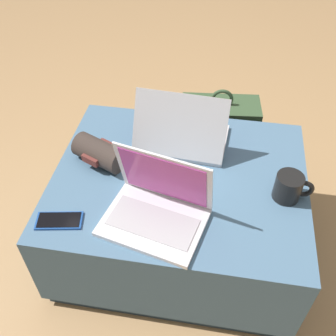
{
  "coord_description": "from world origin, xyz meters",
  "views": [
    {
      "loc": [
        0.12,
        -1.0,
        1.45
      ],
      "look_at": [
        -0.04,
        -0.04,
        0.48
      ],
      "focal_mm": 42.0,
      "sensor_mm": 36.0,
      "label": 1
    }
  ],
  "objects_px": {
    "laptop_far": "(181,135)",
    "cell_phone": "(59,221)",
    "backpack": "(217,137)",
    "wrist_brace": "(99,153)",
    "coffee_mug": "(289,187)",
    "laptop_near": "(157,207)"
  },
  "relations": [
    {
      "from": "laptop_far",
      "to": "coffee_mug",
      "type": "distance_m",
      "value": 0.46
    },
    {
      "from": "laptop_near",
      "to": "coffee_mug",
      "type": "height_order",
      "value": "laptop_near"
    },
    {
      "from": "coffee_mug",
      "to": "laptop_far",
      "type": "bearing_deg",
      "value": 151.76
    },
    {
      "from": "laptop_near",
      "to": "laptop_far",
      "type": "distance_m",
      "value": 0.38
    },
    {
      "from": "laptop_far",
      "to": "laptop_near",
      "type": "bearing_deg",
      "value": 89.77
    },
    {
      "from": "wrist_brace",
      "to": "laptop_near",
      "type": "bearing_deg",
      "value": -40.85
    },
    {
      "from": "wrist_brace",
      "to": "coffee_mug",
      "type": "bearing_deg",
      "value": -5.38
    },
    {
      "from": "laptop_far",
      "to": "cell_phone",
      "type": "distance_m",
      "value": 0.57
    },
    {
      "from": "laptop_near",
      "to": "coffee_mug",
      "type": "relative_size",
      "value": 2.75
    },
    {
      "from": "laptop_far",
      "to": "cell_phone",
      "type": "xyz_separation_m",
      "value": [
        -0.34,
        -0.45,
        -0.04
      ]
    },
    {
      "from": "laptop_near",
      "to": "wrist_brace",
      "type": "distance_m",
      "value": 0.35
    },
    {
      "from": "coffee_mug",
      "to": "cell_phone",
      "type": "bearing_deg",
      "value": -162.62
    },
    {
      "from": "cell_phone",
      "to": "coffee_mug",
      "type": "relative_size",
      "value": 1.2
    },
    {
      "from": "laptop_near",
      "to": "coffee_mug",
      "type": "bearing_deg",
      "value": 33.65
    },
    {
      "from": "cell_phone",
      "to": "wrist_brace",
      "type": "distance_m",
      "value": 0.31
    },
    {
      "from": "coffee_mug",
      "to": "wrist_brace",
      "type": "bearing_deg",
      "value": 174.62
    },
    {
      "from": "cell_phone",
      "to": "wrist_brace",
      "type": "bearing_deg",
      "value": 159.45
    },
    {
      "from": "laptop_near",
      "to": "backpack",
      "type": "relative_size",
      "value": 0.78
    },
    {
      "from": "backpack",
      "to": "wrist_brace",
      "type": "relative_size",
      "value": 2.19
    },
    {
      "from": "wrist_brace",
      "to": "coffee_mug",
      "type": "distance_m",
      "value": 0.7
    },
    {
      "from": "wrist_brace",
      "to": "backpack",
      "type": "bearing_deg",
      "value": 47.5
    },
    {
      "from": "laptop_far",
      "to": "backpack",
      "type": "bearing_deg",
      "value": -110.21
    }
  ]
}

